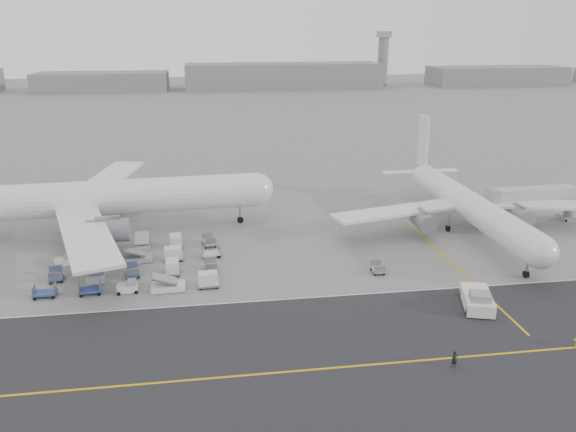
{
  "coord_description": "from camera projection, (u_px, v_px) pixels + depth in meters",
  "views": [
    {
      "loc": [
        -4.85,
        -65.93,
        32.78
      ],
      "look_at": [
        6.52,
        12.0,
        6.39
      ],
      "focal_mm": 35.0,
      "sensor_mm": 36.0,
      "label": 1
    }
  ],
  "objects": [
    {
      "name": "ground",
      "position": [
        252.0,
        294.0,
        72.94
      ],
      "size": [
        700.0,
        700.0,
        0.0
      ],
      "primitive_type": "plane",
      "color": "gray",
      "rests_on": "ground"
    },
    {
      "name": "taxiway",
      "position": [
        316.0,
        369.0,
        56.75
      ],
      "size": [
        220.0,
        59.0,
        0.03
      ],
      "color": "#2C2C2E",
      "rests_on": "ground"
    },
    {
      "name": "horizon_buildings",
      "position": [
        266.0,
        89.0,
        320.99
      ],
      "size": [
        520.0,
        28.0,
        28.0
      ],
      "primitive_type": null,
      "color": "gray",
      "rests_on": "ground"
    },
    {
      "name": "control_tower",
      "position": [
        383.0,
        58.0,
        330.1
      ],
      "size": [
        7.0,
        7.0,
        31.25
      ],
      "color": "gray",
      "rests_on": "ground"
    },
    {
      "name": "airliner_a",
      "position": [
        96.0,
        198.0,
        93.15
      ],
      "size": [
        60.2,
        59.41,
        20.75
      ],
      "rotation": [
        0.0,
        0.0,
        1.63
      ],
      "color": "white",
      "rests_on": "ground"
    },
    {
      "name": "airliner_b",
      "position": [
        467.0,
        204.0,
        94.16
      ],
      "size": [
        47.56,
        48.08,
        16.59
      ],
      "rotation": [
        0.0,
        0.0,
        0.01
      ],
      "color": "white",
      "rests_on": "ground"
    },
    {
      "name": "pushback_tug",
      "position": [
        477.0,
        299.0,
        69.11
      ],
      "size": [
        5.12,
        9.1,
        2.57
      ],
      "rotation": [
        0.0,
        0.0,
        -0.3
      ],
      "color": "white",
      "rests_on": "ground"
    },
    {
      "name": "jet_bridge",
      "position": [
        533.0,
        198.0,
        98.55
      ],
      "size": [
        17.27,
        3.62,
        6.51
      ],
      "rotation": [
        0.0,
        0.0,
        0.02
      ],
      "color": "gray",
      "rests_on": "ground"
    },
    {
      "name": "gse_cluster",
      "position": [
        136.0,
        269.0,
        80.55
      ],
      "size": [
        32.1,
        26.84,
        2.19
      ],
      "primitive_type": null,
      "rotation": [
        0.0,
        0.0,
        0.13
      ],
      "color": "#96969B",
      "rests_on": "ground"
    },
    {
      "name": "stray_dolly",
      "position": [
        377.0,
        273.0,
        79.23
      ],
      "size": [
        1.58,
        2.52,
        1.53
      ],
      "primitive_type": null,
      "rotation": [
        0.0,
        0.0,
        -0.02
      ],
      "color": "silver",
      "rests_on": "ground"
    },
    {
      "name": "ground_crew_a",
      "position": [
        455.0,
        359.0,
        56.88
      ],
      "size": [
        0.71,
        0.5,
        1.83
      ],
      "primitive_type": "imported",
      "rotation": [
        0.0,
        0.0,
        0.1
      ],
      "color": "black",
      "rests_on": "ground"
    },
    {
      "name": "ground_crew_b",
      "position": [
        576.0,
        340.0,
        60.54
      ],
      "size": [
        0.98,
        0.83,
        1.77
      ],
      "primitive_type": "imported",
      "rotation": [
        0.0,
        0.0,
        3.35
      ],
      "color": "yellow",
      "rests_on": "ground"
    }
  ]
}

